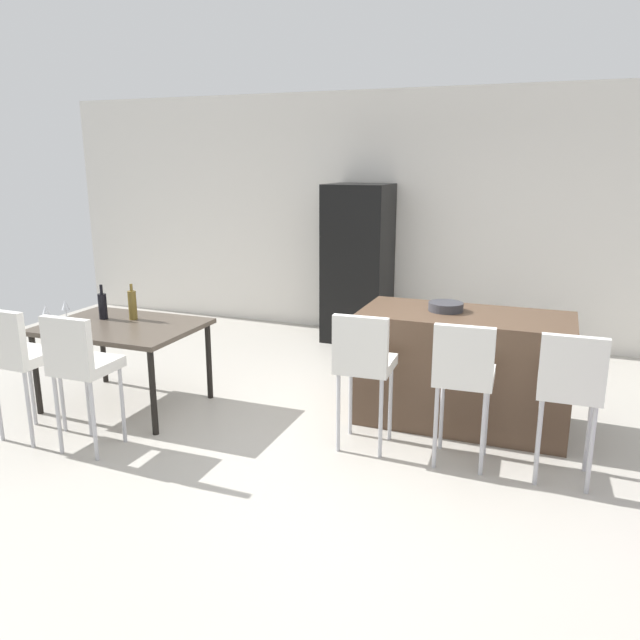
{
  "coord_description": "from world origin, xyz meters",
  "views": [
    {
      "loc": [
        1.41,
        -4.25,
        2.1
      ],
      "look_at": [
        -0.33,
        0.28,
        0.85
      ],
      "focal_mm": 34.87,
      "sensor_mm": 36.0,
      "label": 1
    }
  ],
  "objects": [
    {
      "name": "wine_bottle_end",
      "position": [
        -2.04,
        0.12,
        0.87
      ],
      "size": [
        0.07,
        0.07,
        0.32
      ],
      "color": "brown",
      "rests_on": "dining_table"
    },
    {
      "name": "wine_glass_left",
      "position": [
        -2.6,
        -0.31,
        0.86
      ],
      "size": [
        0.07,
        0.07,
        0.17
      ],
      "color": "silver",
      "rests_on": "dining_table"
    },
    {
      "name": "refrigerator",
      "position": [
        -0.78,
        2.69,
        0.92
      ],
      "size": [
        0.72,
        0.68,
        1.84
      ],
      "primitive_type": "cube",
      "color": "black",
      "rests_on": "ground_plane"
    },
    {
      "name": "dining_chair_far",
      "position": [
        -1.73,
        -0.91,
        0.7
      ],
      "size": [
        0.4,
        0.4,
        1.05
      ],
      "color": "silver",
      "rests_on": "ground_plane"
    },
    {
      "name": "back_wall",
      "position": [
        0.0,
        3.13,
        1.45
      ],
      "size": [
        10.0,
        0.12,
        2.9
      ],
      "primitive_type": "cube",
      "color": "silver",
      "rests_on": "ground_plane"
    },
    {
      "name": "fruit_bowl",
      "position": [
        0.61,
        0.67,
        0.96
      ],
      "size": [
        0.28,
        0.28,
        0.07
      ],
      "primitive_type": "cylinder",
      "color": "#333338",
      "rests_on": "kitchen_island"
    },
    {
      "name": "bar_chair_right",
      "position": [
        1.56,
        -0.14,
        0.7
      ],
      "size": [
        0.41,
        0.41,
        1.05
      ],
      "color": "silver",
      "rests_on": "ground_plane"
    },
    {
      "name": "wine_glass_right",
      "position": [
        -2.59,
        -0.09,
        0.86
      ],
      "size": [
        0.07,
        0.07,
        0.17
      ],
      "color": "silver",
      "rests_on": "dining_table"
    },
    {
      "name": "kitchen_island",
      "position": [
        0.78,
        0.64,
        0.46
      ],
      "size": [
        1.66,
        0.78,
        0.92
      ],
      "primitive_type": "cube",
      "color": "#4C3828",
      "rests_on": "ground_plane"
    },
    {
      "name": "wine_bottle_middle",
      "position": [
        -2.29,
        0.03,
        0.86
      ],
      "size": [
        0.08,
        0.08,
        0.31
      ],
      "color": "black",
      "rests_on": "dining_table"
    },
    {
      "name": "bar_chair_middle",
      "position": [
        0.88,
        -0.14,
        0.7
      ],
      "size": [
        0.42,
        0.42,
        1.05
      ],
      "color": "silver",
      "rests_on": "ground_plane"
    },
    {
      "name": "bar_chair_left",
      "position": [
        0.17,
        -0.14,
        0.7
      ],
      "size": [
        0.42,
        0.42,
        1.05
      ],
      "color": "silver",
      "rests_on": "ground_plane"
    },
    {
      "name": "dining_table",
      "position": [
        -2.02,
        -0.07,
        0.67
      ],
      "size": [
        1.3,
        0.96,
        0.74
      ],
      "color": "#4C4238",
      "rests_on": "ground_plane"
    },
    {
      "name": "ground_plane",
      "position": [
        0.0,
        0.0,
        0.0
      ],
      "size": [
        10.0,
        10.0,
        0.0
      ],
      "primitive_type": "plane",
      "color": "#ADA89E"
    },
    {
      "name": "dining_chair_near",
      "position": [
        -2.31,
        -0.91,
        0.7
      ],
      "size": [
        0.42,
        0.42,
        1.05
      ],
      "color": "silver",
      "rests_on": "ground_plane"
    }
  ]
}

